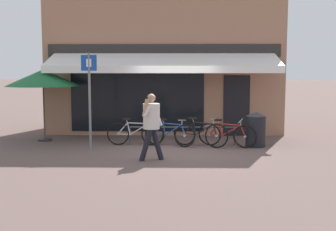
% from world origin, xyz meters
% --- Properties ---
extents(ground_plane, '(160.00, 160.00, 0.00)m').
position_xyz_m(ground_plane, '(0.00, 0.00, 0.00)').
color(ground_plane, brown).
extents(shop_front, '(8.37, 4.53, 6.01)m').
position_xyz_m(shop_front, '(-0.40, 4.36, 3.00)').
color(shop_front, '#9E7056').
rests_on(shop_front, ground_plane).
extents(bike_rack_rail, '(3.30, 0.04, 0.57)m').
position_xyz_m(bike_rack_rail, '(0.21, 1.02, 0.47)').
color(bike_rack_rail, '#47494F').
rests_on(bike_rack_rail, ground_plane).
extents(bicycle_silver, '(1.75, 0.52, 0.84)m').
position_xyz_m(bicycle_silver, '(-1.22, 0.95, 0.37)').
color(bicycle_silver, black).
rests_on(bicycle_silver, ground_plane).
extents(bicycle_blue, '(1.57, 0.84, 0.84)m').
position_xyz_m(bicycle_blue, '(-0.17, 0.90, 0.37)').
color(bicycle_blue, black).
rests_on(bicycle_blue, ground_plane).
extents(bicycle_black, '(1.63, 0.87, 0.88)m').
position_xyz_m(bicycle_black, '(0.75, 0.78, 0.39)').
color(bicycle_black, black).
rests_on(bicycle_black, ground_plane).
extents(bicycle_red, '(1.71, 0.86, 0.87)m').
position_xyz_m(bicycle_red, '(1.53, 0.71, 0.38)').
color(bicycle_red, black).
rests_on(bicycle_red, ground_plane).
extents(pedestrian_adult, '(0.65, 0.65, 1.71)m').
position_xyz_m(pedestrian_adult, '(-0.59, -1.15, 1.03)').
color(pedestrian_adult, black).
rests_on(pedestrian_adult, ground_plane).
extents(litter_bin, '(0.60, 0.60, 1.04)m').
position_xyz_m(litter_bin, '(2.41, 0.82, 0.52)').
color(litter_bin, black).
rests_on(litter_bin, ground_plane).
extents(parking_sign, '(0.44, 0.07, 2.76)m').
position_xyz_m(parking_sign, '(-2.43, 0.20, 1.67)').
color(parking_sign, slate).
rests_on(parking_sign, ground_plane).
extents(cafe_parasol, '(2.35, 2.35, 2.30)m').
position_xyz_m(cafe_parasol, '(-4.23, 1.73, 2.02)').
color(cafe_parasol, '#4C3D2D').
rests_on(cafe_parasol, ground_plane).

